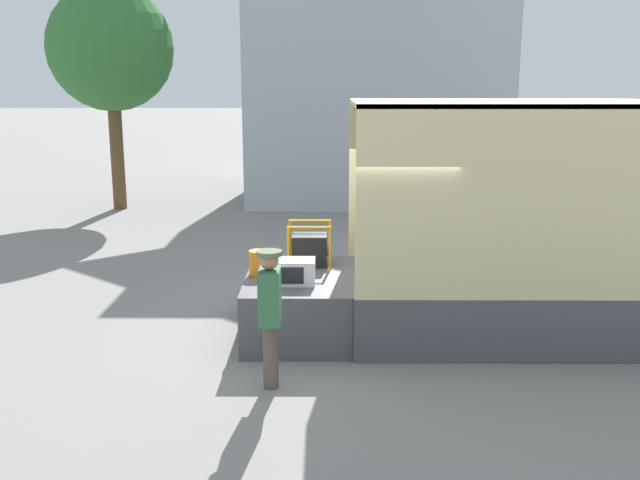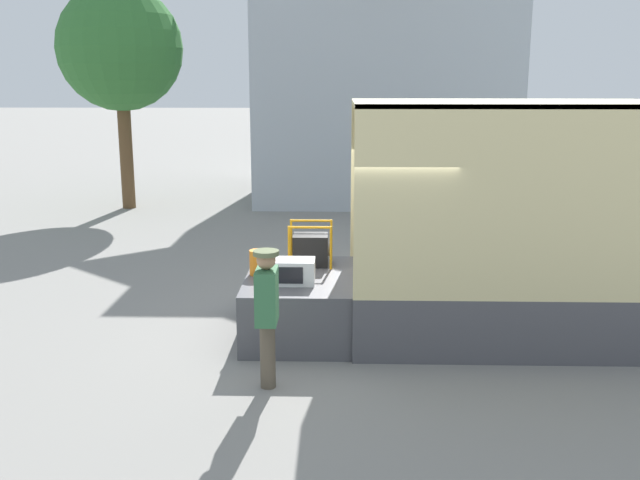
{
  "view_description": "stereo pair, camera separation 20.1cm",
  "coord_description": "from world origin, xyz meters",
  "px_view_note": "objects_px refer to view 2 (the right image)",
  "views": [
    {
      "loc": [
        -0.38,
        -9.61,
        3.52
      ],
      "look_at": [
        -0.43,
        -0.2,
        1.39
      ],
      "focal_mm": 40.0,
      "sensor_mm": 36.0,
      "label": 1
    },
    {
      "loc": [
        -0.18,
        -9.6,
        3.52
      ],
      "look_at": [
        -0.43,
        -0.2,
        1.39
      ],
      "focal_mm": 40.0,
      "sensor_mm": 36.0,
      "label": 2
    }
  ],
  "objects_px": {
    "box_truck": "(607,273)",
    "street_tree": "(120,49)",
    "worker_person": "(267,305)",
    "microwave": "(295,271)",
    "orange_bucket": "(259,262)",
    "portable_generator": "(312,249)"
  },
  "relations": [
    {
      "from": "portable_generator",
      "to": "street_tree",
      "type": "distance_m",
      "value": 11.26
    },
    {
      "from": "microwave",
      "to": "portable_generator",
      "type": "height_order",
      "value": "portable_generator"
    },
    {
      "from": "box_truck",
      "to": "street_tree",
      "type": "distance_m",
      "value": 14.16
    },
    {
      "from": "box_truck",
      "to": "orange_bucket",
      "type": "bearing_deg",
      "value": 179.9
    },
    {
      "from": "box_truck",
      "to": "microwave",
      "type": "height_order",
      "value": "box_truck"
    },
    {
      "from": "box_truck",
      "to": "street_tree",
      "type": "bearing_deg",
      "value": 134.13
    },
    {
      "from": "microwave",
      "to": "portable_generator",
      "type": "bearing_deg",
      "value": 79.03
    },
    {
      "from": "microwave",
      "to": "street_tree",
      "type": "distance_m",
      "value": 12.02
    },
    {
      "from": "street_tree",
      "to": "orange_bucket",
      "type": "bearing_deg",
      "value": -64.29
    },
    {
      "from": "portable_generator",
      "to": "box_truck",
      "type": "bearing_deg",
      "value": -7.86
    },
    {
      "from": "microwave",
      "to": "orange_bucket",
      "type": "bearing_deg",
      "value": 141.83
    },
    {
      "from": "box_truck",
      "to": "orange_bucket",
      "type": "height_order",
      "value": "box_truck"
    },
    {
      "from": "worker_person",
      "to": "street_tree",
      "type": "distance_m",
      "value": 13.2
    },
    {
      "from": "orange_bucket",
      "to": "street_tree",
      "type": "xyz_separation_m",
      "value": [
        -4.75,
        9.86,
        3.28
      ]
    },
    {
      "from": "orange_bucket",
      "to": "worker_person",
      "type": "bearing_deg",
      "value": -80.96
    },
    {
      "from": "worker_person",
      "to": "street_tree",
      "type": "relative_size",
      "value": 0.27
    },
    {
      "from": "worker_person",
      "to": "microwave",
      "type": "bearing_deg",
      "value": 80.96
    },
    {
      "from": "box_truck",
      "to": "street_tree",
      "type": "xyz_separation_m",
      "value": [
        -9.58,
        9.87,
        3.39
      ]
    },
    {
      "from": "worker_person",
      "to": "street_tree",
      "type": "height_order",
      "value": "street_tree"
    },
    {
      "from": "portable_generator",
      "to": "orange_bucket",
      "type": "xyz_separation_m",
      "value": [
        -0.72,
        -0.56,
        -0.06
      ]
    },
    {
      "from": "microwave",
      "to": "orange_bucket",
      "type": "relative_size",
      "value": 1.51
    },
    {
      "from": "portable_generator",
      "to": "worker_person",
      "type": "relative_size",
      "value": 0.39
    }
  ]
}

